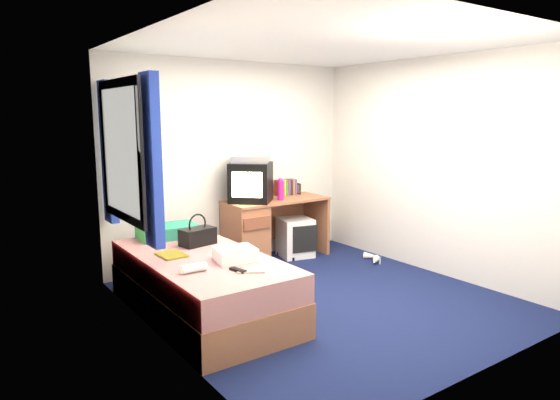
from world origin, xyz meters
TOP-DOWN VIEW (x-y plane):
  - ground at (0.00, 0.00)m, footprint 3.40×3.40m
  - room_shell at (0.00, 0.00)m, footprint 3.40×3.40m
  - bed at (-1.10, 0.35)m, footprint 1.01×2.00m
  - pillow at (-1.08, 1.15)m, footprint 0.59×0.40m
  - desk at (0.17, 1.44)m, footprint 1.30×0.55m
  - storage_cube at (0.70, 1.36)m, footprint 0.46×0.46m
  - crt_tv at (0.09, 1.44)m, footprint 0.64×0.63m
  - vcr at (0.10, 1.44)m, footprint 0.52×0.50m
  - book_row at (0.72, 1.60)m, footprint 0.27×0.13m
  - picture_frame at (0.91, 1.59)m, footprint 0.04×0.12m
  - pink_water_bottle at (0.44, 1.32)m, footprint 0.09×0.09m
  - aerosol_can at (0.36, 1.47)m, footprint 0.06×0.06m
  - handbag at (-0.96, 0.70)m, footprint 0.36×0.24m
  - towel at (-0.93, 0.05)m, footprint 0.37×0.33m
  - magazine at (-1.32, 0.50)m, footprint 0.22×0.29m
  - water_bottle at (-1.36, -0.05)m, footprint 0.20×0.08m
  - colour_swatch_fan at (-0.99, -0.31)m, footprint 0.22×0.17m
  - remote_control at (-1.06, -0.23)m, footprint 0.08×0.17m
  - window_assembly at (-1.55, 0.90)m, footprint 0.11×1.42m
  - white_heels at (1.33, 0.60)m, footprint 0.34×0.38m

SIDE VIEW (x-z plane):
  - ground at x=0.00m, z-range 0.00..0.00m
  - white_heels at x=1.33m, z-range -0.01..0.09m
  - storage_cube at x=0.70m, z-range 0.00..0.49m
  - bed at x=-1.10m, z-range 0.00..0.54m
  - desk at x=0.17m, z-range 0.03..0.78m
  - colour_swatch_fan at x=-0.99m, z-range 0.54..0.55m
  - magazine at x=-1.32m, z-range 0.54..0.55m
  - remote_control at x=-1.06m, z-range 0.54..0.56m
  - water_bottle at x=-1.36m, z-range 0.54..0.61m
  - towel at x=-0.93m, z-range 0.54..0.65m
  - pillow at x=-1.08m, z-range 0.54..0.66m
  - handbag at x=-0.96m, z-range 0.48..0.78m
  - picture_frame at x=0.91m, z-range 0.75..0.89m
  - aerosol_can at x=0.36m, z-range 0.75..0.93m
  - book_row at x=0.72m, z-range 0.75..0.95m
  - pink_water_bottle at x=0.44m, z-range 0.75..0.99m
  - crt_tv at x=0.09m, z-range 0.75..1.21m
  - vcr at x=0.10m, z-range 1.21..1.30m
  - window_assembly at x=-1.55m, z-range 0.72..2.12m
  - room_shell at x=0.00m, z-range -0.25..3.15m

